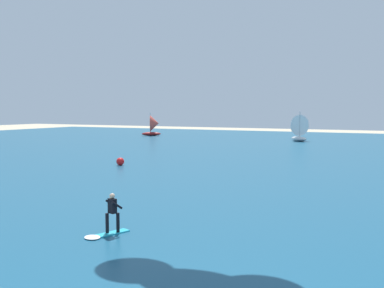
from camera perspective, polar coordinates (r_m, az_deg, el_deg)
ocean at (r=53.55m, az=18.78°, el=-1.15°), size 160.00×90.00×0.10m
kitesurfer at (r=18.26m, az=-10.85°, el=-9.70°), size 1.20×2.03×1.67m
sailboat_anchored_offshore at (r=83.62m, az=-5.00°, el=2.46°), size 3.91×3.47×4.36m
sailboat_heeled_over at (r=71.68m, az=13.58°, el=2.12°), size 4.10×4.15×4.68m
marker_buoy at (r=39.94m, az=-9.35°, el=-2.27°), size 0.71×0.71×0.71m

